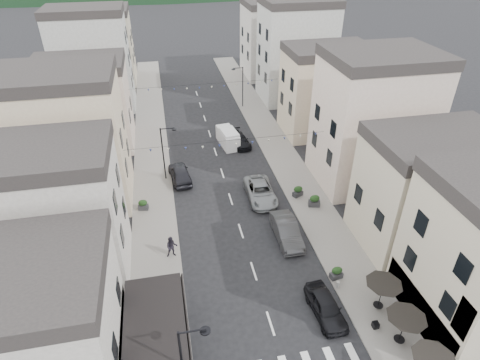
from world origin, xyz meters
The scene contains 26 objects.
sidewalk_left centered at (-7.50, 32.00, 0.06)m, with size 4.00×76.00×0.12m, color slate.
sidewalk_right centered at (7.50, 32.00, 0.06)m, with size 4.00×76.00×0.12m, color slate.
boutique_building centered at (-15.50, 5.00, 4.00)m, with size 12.00×8.00×8.00m, color #ADA79E.
boutique_awning centered at (-7.25, 5.00, 3.11)m, with size 3.77×7.50×3.28m.
buildings_row_left centered at (-14.50, 37.75, 6.12)m, with size 10.20×54.16×14.00m.
buildings_row_right centered at (14.50, 36.59, 6.32)m, with size 10.20×54.16×14.50m.
cafe_terrace centered at (7.70, 2.80, 2.36)m, with size 2.50×8.10×2.53m.
streetlamp_left_near centered at (-5.82, 2.00, 3.70)m, with size 1.70×0.56×6.00m.
streetlamp_left_far centered at (-5.82, 26.00, 3.70)m, with size 1.70×0.56×6.00m.
streetlamp_right_far centered at (5.82, 44.00, 3.70)m, with size 1.70×0.56×6.00m.
bollards centered at (0.00, 5.50, 0.42)m, with size 11.66×10.26×0.60m.
bunting_near centered at (0.00, 22.00, 5.65)m, with size 19.00×0.28×0.62m.
bunting_far centered at (0.00, 38.00, 5.65)m, with size 19.00×0.28×0.62m.
parked_car_a centered at (3.93, 6.00, 0.75)m, with size 1.78×4.43×1.51m, color black.
parked_car_b centered at (3.65, 14.23, 0.85)m, with size 1.80×5.16×1.70m, color #323235.
parked_car_c centered at (2.93, 20.55, 0.79)m, with size 2.61×5.67×1.57m, color gray.
parked_car_d centered at (3.21, 32.22, 0.67)m, with size 1.88×4.62×1.34m, color black.
parked_car_e centered at (-4.60, 25.52, 0.83)m, with size 1.96×4.88×1.66m, color black.
delivery_van centered at (1.81, 32.44, 1.04)m, with size 2.34×4.63×2.12m.
pedestrian_a centered at (-6.43, 9.91, 0.96)m, with size 0.61×0.40×1.67m, color black.
pedestrian_b centered at (-6.13, 13.92, 1.08)m, with size 0.93×0.73×1.92m, color black.
planter_la centered at (-7.39, 6.53, 0.69)m, with size 1.18×0.93×1.17m.
planter_lb centered at (-8.45, 20.86, 0.63)m, with size 1.01×0.66×1.05m.
planter_ra centered at (6.00, 8.95, 0.64)m, with size 1.03×0.69×1.06m.
planter_rb centered at (7.64, 18.11, 0.71)m, with size 1.21×0.87×1.22m.
planter_rc centered at (6.64, 20.04, 0.66)m, with size 1.14×0.92×1.12m.
Camera 1 is at (-5.63, -10.99, 23.07)m, focal length 30.00 mm.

